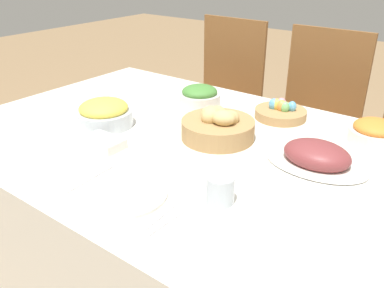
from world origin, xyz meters
The scene contains 15 objects.
dining_table centered at (0.00, 0.00, 0.36)m, with size 1.87×1.13×0.72m.
chair_far_center centered at (0.02, 0.92, 0.51)m, with size 0.43×0.43×0.97m.
chair_far_left centered at (-0.55, 0.92, 0.51)m, with size 0.43×0.43×0.97m.
bread_basket centered at (-0.01, 0.07, 0.77)m, with size 0.25×0.25×0.11m.
egg_basket centered at (0.08, 0.38, 0.75)m, with size 0.20×0.20×0.08m.
ham_platter centered at (0.34, 0.10, 0.75)m, with size 0.32×0.22×0.08m.
carrot_bowl centered at (0.43, 0.37, 0.76)m, with size 0.17×0.17×0.08m.
pineapple_bowl centered at (-0.42, -0.08, 0.77)m, with size 0.21×0.21×0.10m.
green_salad_bowl centered at (-0.23, 0.27, 0.77)m, with size 0.17×0.17×0.10m.
dinner_plate centered at (-0.01, -0.38, 0.73)m, with size 0.23×0.23×0.01m.
fork centered at (-0.15, -0.38, 0.73)m, with size 0.02×0.18×0.00m.
knife centered at (0.13, -0.38, 0.73)m, with size 0.02×0.18×0.00m.
spoon centered at (0.16, -0.38, 0.73)m, with size 0.02×0.18×0.00m.
drinking_cup centered at (0.21, -0.25, 0.76)m, with size 0.08×0.08×0.08m.
butter_dish centered at (-0.28, -0.21, 0.74)m, with size 0.14×0.09×0.03m.
Camera 1 is at (0.70, -1.01, 1.32)m, focal length 38.00 mm.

